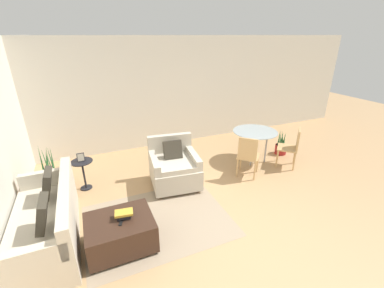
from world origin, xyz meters
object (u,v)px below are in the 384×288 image
Objects in this scene: potted_plant_small at (281,147)px; couch at (48,223)px; side_table at (83,170)px; dining_chair_near_left at (248,154)px; picture_frame at (81,157)px; dining_table at (255,135)px; book_stack at (124,214)px; ottoman at (120,232)px; tv_remote_primary at (121,222)px; armchair at (174,167)px; potted_plant at (52,182)px; dining_chair_near_right at (292,145)px.

couch is at bearing -168.69° from potted_plant_small.
side_table is 0.65× the size of dining_chair_near_left.
picture_frame is 0.16× the size of dining_table.
book_stack is 0.26× the size of dining_table.
tv_remote_primary reaches higher than ottoman.
couch is at bearing -166.77° from dining_table.
book_stack is at bearing -161.01° from dining_chair_near_left.
potted_plant is (-2.20, 0.62, -0.14)m from armchair.
book_stack is 0.41× the size of potted_plant_small.
armchair is 3.92× the size of book_stack.
potted_plant_small is (0.85, 0.02, -0.47)m from dining_table.
picture_frame reaches higher than book_stack.
armchair reaches higher than side_table.
book_stack is 0.29× the size of dining_chair_near_left.
dining_table reaches higher than book_stack.
couch is 2.15× the size of dining_chair_near_left.
dining_table is 0.83m from dining_chair_near_left.
couch is at bearing -175.10° from dining_chair_near_right.
ottoman is 0.22m from tv_remote_primary.
tv_remote_primary is at bearing -77.49° from side_table.
potted_plant reaches higher than dining_chair_near_right.
tv_remote_primary is 0.14× the size of dining_table.
dining_chair_near_left reaches higher than potted_plant_small.
potted_plant reaches higher than side_table.
picture_frame is at bearing 67.60° from couch.
couch is 4.35m from dining_table.
tv_remote_primary is 3.65m from dining_table.
dining_table reaches higher than ottoman.
potted_plant_small reaches higher than side_table.
picture_frame reaches higher than tv_remote_primary.
book_stack is at bearing -166.55° from dining_chair_near_right.
tv_remote_primary is 1.91m from picture_frame.
side_table is 0.26m from picture_frame.
dining_chair_near_left is 1.43× the size of potted_plant_small.
dining_table is 1.12× the size of dining_chair_near_right.
ottoman is 1.00× the size of dining_chair_near_right.
side_table is 3.68× the size of picture_frame.
armchair is at bearing 19.06° from couch.
armchair is 1.62× the size of potted_plant_small.
tv_remote_primary is 2.19m from potted_plant.
armchair is at bearing -173.17° from dining_table.
potted_plant_small reaches higher than ottoman.
couch is 1.06m from ottoman.
dining_chair_near_left reaches higher than picture_frame.
side_table is 3.72m from dining_table.
armchair reaches higher than dining_chair_near_right.
tv_remote_primary is at bearing -158.82° from potted_plant_small.
book_stack is 1.63× the size of picture_frame.
picture_frame is at bearing 168.69° from dining_chair_near_right.
ottoman is 4.01m from dining_chair_near_right.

